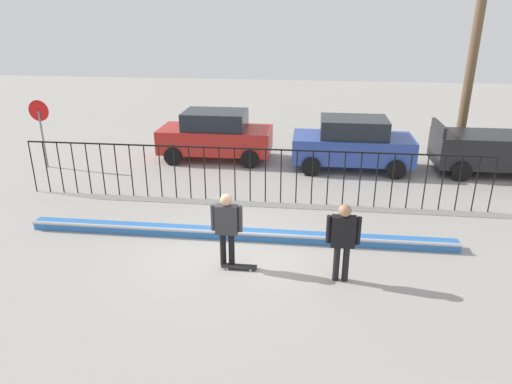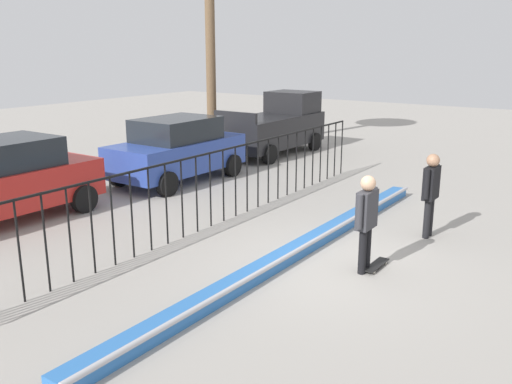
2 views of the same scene
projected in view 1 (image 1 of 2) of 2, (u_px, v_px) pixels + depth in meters
The scene contains 10 objects.
ground_plane at pixel (232, 253), 11.32m from camera, with size 60.00×60.00×0.00m, color #9E9991.
bowl_coping_ledge at pixel (237, 234), 12.04m from camera, with size 11.00×0.40×0.27m.
perimeter_fence at pixel (250, 169), 14.03m from camera, with size 14.04×0.04×1.69m.
skateboarder at pixel (227, 224), 10.41m from camera, with size 0.72×0.27×1.77m.
skateboard at pixel (239, 266), 10.63m from camera, with size 0.80×0.20×0.07m.
camera_operator at pixel (343, 236), 9.83m from camera, with size 0.72×0.27×1.79m.
parked_car_red at pixel (216, 135), 18.14m from camera, with size 4.30×2.12×1.90m.
parked_car_blue at pixel (352, 143), 17.00m from camera, with size 4.30×2.12×1.90m.
pickup_truck at pixel (511, 146), 16.42m from camera, with size 4.70×2.12×2.24m.
stop_sign at pixel (41, 125), 16.97m from camera, with size 0.76×0.07×2.50m.
Camera 1 is at (1.76, -9.86, 5.52)m, focal length 32.80 mm.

